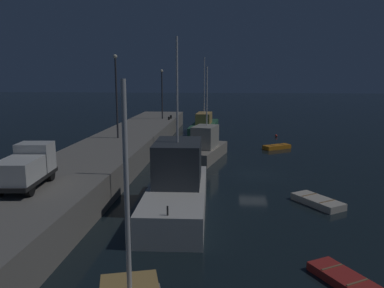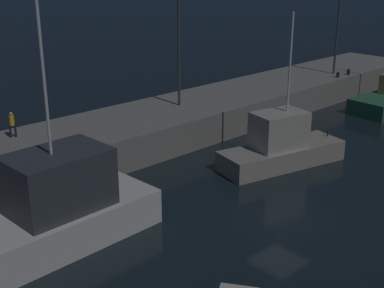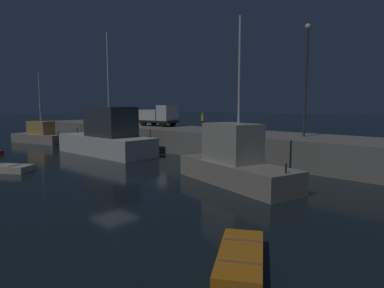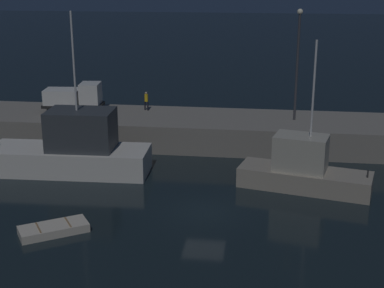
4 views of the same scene
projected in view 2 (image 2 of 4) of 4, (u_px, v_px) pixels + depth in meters
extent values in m
plane|color=black|center=(280.00, 220.00, 27.39)|extent=(320.00, 320.00, 0.00)
cube|color=gray|center=(120.00, 136.00, 36.52)|extent=(71.49, 7.03, 2.23)
cube|color=silver|center=(44.00, 233.00, 24.29)|extent=(11.46, 4.10, 1.80)
cube|color=#33383D|center=(59.00, 181.00, 24.20)|extent=(4.67, 3.17, 2.78)
cylinder|color=silver|center=(44.00, 80.00, 22.43)|extent=(0.14, 0.14, 6.73)
cube|color=gray|center=(282.00, 155.00, 34.32)|extent=(8.96, 4.59, 1.31)
cube|color=#ADA899|center=(279.00, 130.00, 33.54)|extent=(3.79, 2.89, 2.32)
cylinder|color=silver|center=(290.00, 63.00, 32.38)|extent=(0.14, 0.14, 6.16)
cylinder|color=#262626|center=(328.00, 133.00, 35.88)|extent=(0.10, 0.10, 0.50)
cylinder|color=#38383D|center=(179.00, 50.00, 38.58)|extent=(0.20, 0.20, 8.38)
cylinder|color=#38383D|center=(337.00, 36.00, 49.44)|extent=(0.20, 0.20, 7.10)
cylinder|color=black|center=(16.00, 131.00, 32.86)|extent=(0.13, 0.13, 0.77)
cylinder|color=black|center=(10.00, 131.00, 32.76)|extent=(0.13, 0.13, 0.77)
cylinder|color=yellow|center=(12.00, 120.00, 32.57)|extent=(0.39, 0.39, 0.64)
sphere|color=beige|center=(11.00, 114.00, 32.42)|extent=(0.19, 0.19, 0.19)
cylinder|color=black|center=(338.00, 75.00, 48.98)|extent=(0.28, 0.28, 0.46)
cylinder|color=black|center=(348.00, 72.00, 50.06)|extent=(0.28, 0.28, 0.52)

